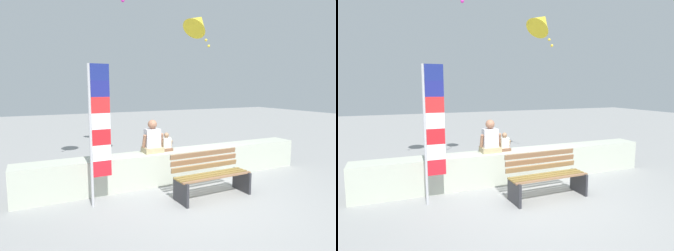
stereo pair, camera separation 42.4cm
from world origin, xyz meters
The scene contains 7 objects.
ground_plane centered at (0.00, 0.00, 0.00)m, with size 40.00×40.00×0.00m, color gray.
seawall_ledge centered at (0.00, 1.38, 0.36)m, with size 6.99×0.60×0.73m, color #B5BBA9.
park_bench centered at (0.19, 0.19, 0.42)m, with size 1.63×0.65×0.88m.
person_adult centered at (-0.57, 1.42, 1.02)m, with size 0.49×0.36×0.75m.
person_child centered at (-0.22, 1.42, 0.90)m, with size 0.28×0.21×0.43m.
flag_banner centered at (-1.96, 0.67, 1.49)m, with size 0.39×0.05×2.62m.
kite_yellow centered at (1.69, 3.21, 4.13)m, with size 1.14×1.05×1.22m.
Camera 1 is at (-3.05, -4.54, 2.21)m, focal length 30.82 mm.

